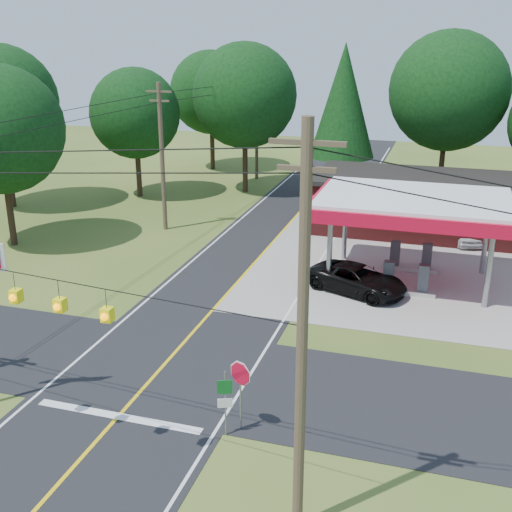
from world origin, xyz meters
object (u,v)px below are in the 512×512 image
(gas_canopy, at_px, (413,207))
(sedan_car, at_px, (464,233))
(octagonal_stop_sign, at_px, (240,379))
(suv_car, at_px, (357,279))

(gas_canopy, distance_m, sedan_car, 9.28)
(gas_canopy, height_order, octagonal_stop_sign, gas_canopy)
(sedan_car, distance_m, octagonal_stop_sign, 25.20)
(suv_car, bearing_deg, gas_canopy, -22.89)
(suv_car, bearing_deg, octagonal_stop_sign, -166.55)
(gas_canopy, bearing_deg, suv_car, -134.92)
(sedan_car, bearing_deg, gas_canopy, -125.15)
(octagonal_stop_sign, bearing_deg, gas_canopy, 74.31)
(sedan_car, xyz_separation_m, octagonal_stop_sign, (-7.50, -24.01, 1.37))
(gas_canopy, xyz_separation_m, suv_car, (-2.45, -2.46, -3.53))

